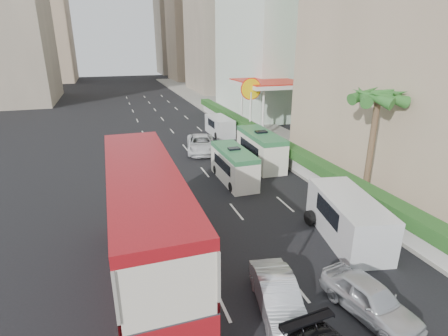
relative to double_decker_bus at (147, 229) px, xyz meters
name	(u,v)px	position (x,y,z in m)	size (l,w,h in m)	color
ground_plane	(282,257)	(6.00, 0.00, -2.53)	(200.00, 200.00, 0.00)	black
double_decker_bus	(147,229)	(0.00, 0.00, 0.00)	(2.50, 11.00, 5.06)	maroon
car_silver_lane_a	(277,310)	(4.24, -3.02, -2.53)	(1.37, 3.94, 1.30)	silver
car_silver_lane_b	(367,313)	(7.34, -4.23, -2.53)	(1.57, 3.89, 1.33)	silver
van_asset	(201,152)	(6.71, 17.34, -2.53)	(2.44, 5.29, 1.47)	silver
minibus_near	(234,165)	(7.10, 9.63, -1.35)	(1.77, 5.32, 2.36)	silver
minibus_far	(260,149)	(10.38, 12.39, -1.20)	(1.99, 5.98, 2.65)	silver
panel_van_near	(348,218)	(9.88, 0.53, -1.42)	(2.23, 5.57, 2.23)	silver
panel_van_far	(220,126)	(10.23, 22.78, -1.59)	(1.89, 4.72, 1.89)	silver
sidewalk	(252,126)	(15.00, 25.00, -2.44)	(6.00, 120.00, 0.18)	#99968C
kerb_wall	(272,149)	(12.20, 14.00, -1.85)	(0.30, 44.00, 1.00)	silver
hedge	(272,140)	(12.20, 14.00, -1.00)	(1.10, 44.00, 0.70)	#2D6626
palm_tree	(371,149)	(13.80, 4.00, 0.85)	(0.36, 0.36, 6.40)	brown
shell_station	(268,106)	(16.00, 23.00, 0.22)	(6.50, 8.00, 5.50)	silver
tower_far_b	(179,6)	(23.00, 104.00, 17.47)	(14.00, 14.00, 40.00)	#A1937F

